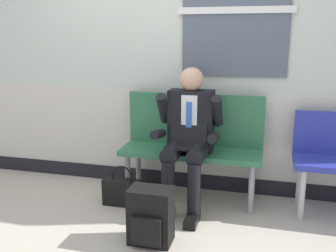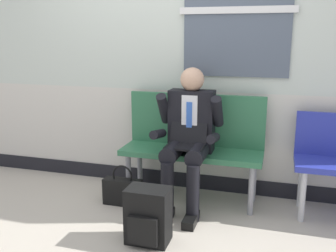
{
  "view_description": "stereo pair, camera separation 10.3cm",
  "coord_description": "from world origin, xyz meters",
  "px_view_note": "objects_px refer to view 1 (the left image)",
  "views": [
    {
      "loc": [
        0.97,
        -2.91,
        1.51
      ],
      "look_at": [
        0.16,
        0.18,
        0.75
      ],
      "focal_mm": 40.79,
      "sensor_mm": 36.0,
      "label": 1
    },
    {
      "loc": [
        1.07,
        -2.88,
        1.51
      ],
      "look_at": [
        0.16,
        0.18,
        0.75
      ],
      "focal_mm": 40.79,
      "sensor_mm": 36.0,
      "label": 2
    }
  ],
  "objects_px": {
    "backpack": "(151,216)",
    "handbag": "(122,192)",
    "bench_with_person": "(192,139)",
    "person_seated": "(188,135)"
  },
  "relations": [
    {
      "from": "backpack",
      "to": "bench_with_person",
      "type": "bearing_deg",
      "value": 81.58
    },
    {
      "from": "bench_with_person",
      "to": "backpack",
      "type": "distance_m",
      "value": 0.98
    },
    {
      "from": "backpack",
      "to": "handbag",
      "type": "distance_m",
      "value": 0.71
    },
    {
      "from": "bench_with_person",
      "to": "backpack",
      "type": "bearing_deg",
      "value": -98.42
    },
    {
      "from": "bench_with_person",
      "to": "person_seated",
      "type": "height_order",
      "value": "person_seated"
    },
    {
      "from": "handbag",
      "to": "person_seated",
      "type": "bearing_deg",
      "value": 14.26
    },
    {
      "from": "backpack",
      "to": "handbag",
      "type": "relative_size",
      "value": 1.13
    },
    {
      "from": "person_seated",
      "to": "handbag",
      "type": "distance_m",
      "value": 0.8
    },
    {
      "from": "bench_with_person",
      "to": "backpack",
      "type": "height_order",
      "value": "bench_with_person"
    },
    {
      "from": "bench_with_person",
      "to": "person_seated",
      "type": "relative_size",
      "value": 1.04
    }
  ]
}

